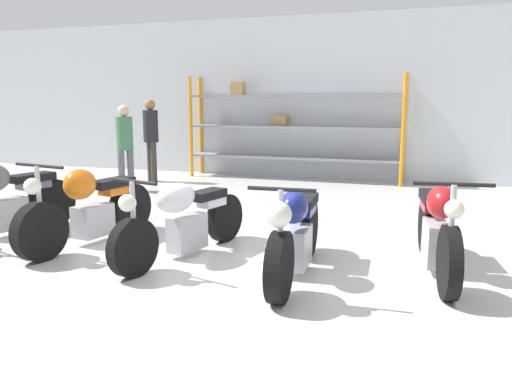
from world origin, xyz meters
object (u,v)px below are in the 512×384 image
(motorcycle_grey, at_px, (0,201))
(motorcycle_orange, at_px, (90,209))
(shelving_rack, at_px, (289,124))
(motorcycle_white, at_px, (184,219))
(motorcycle_blue, at_px, (295,233))
(person_browsing, at_px, (125,141))
(motorcycle_red, at_px, (437,229))
(person_near_rack, at_px, (151,133))

(motorcycle_grey, relative_size, motorcycle_orange, 1.01)
(motorcycle_orange, bearing_deg, shelving_rack, -178.82)
(shelving_rack, relative_size, motorcycle_white, 2.29)
(shelving_rack, xyz_separation_m, motorcycle_blue, (1.66, -6.18, -0.79))
(motorcycle_grey, bearing_deg, shelving_rack, 174.66)
(motorcycle_orange, height_order, person_browsing, person_browsing)
(motorcycle_red, distance_m, person_browsing, 6.48)
(motorcycle_white, bearing_deg, motorcycle_grey, -75.42)
(person_browsing, relative_size, person_near_rack, 0.93)
(motorcycle_red, bearing_deg, motorcycle_grey, -93.29)
(shelving_rack, xyz_separation_m, motorcycle_orange, (-0.98, -5.86, -0.78))
(motorcycle_white, relative_size, motorcycle_red, 1.01)
(motorcycle_grey, xyz_separation_m, motorcycle_blue, (3.91, -0.23, -0.03))
(motorcycle_blue, xyz_separation_m, person_browsing, (-4.29, 3.72, 0.53))
(motorcycle_white, bearing_deg, person_browsing, -125.05)
(motorcycle_grey, bearing_deg, motorcycle_orange, 109.43)
(motorcycle_blue, xyz_separation_m, person_near_rack, (-4.40, 4.91, 0.61))
(motorcycle_white, xyz_separation_m, motorcycle_red, (2.67, 0.34, 0.02))
(motorcycle_orange, xyz_separation_m, person_near_rack, (-1.76, 4.59, 0.61))
(motorcycle_grey, relative_size, person_near_rack, 1.17)
(motorcycle_grey, relative_size, motorcycle_white, 0.99)
(motorcycle_white, xyz_separation_m, person_browsing, (-2.96, 3.50, 0.54))
(motorcycle_grey, xyz_separation_m, motorcycle_white, (2.58, -0.01, -0.05))
(motorcycle_grey, height_order, motorcycle_blue, motorcycle_grey)
(motorcycle_grey, distance_m, motorcycle_orange, 1.28)
(person_near_rack, bearing_deg, motorcycle_white, 67.79)
(motorcycle_grey, bearing_deg, motorcycle_blue, 102.02)
(motorcycle_red, bearing_deg, motorcycle_white, -89.69)
(motorcycle_orange, xyz_separation_m, motorcycle_blue, (2.64, -0.32, -0.01))
(motorcycle_grey, bearing_deg, motorcycle_red, 108.97)
(motorcycle_blue, relative_size, person_browsing, 1.23)
(motorcycle_orange, height_order, person_near_rack, person_near_rack)
(motorcycle_red, height_order, person_near_rack, person_near_rack)
(shelving_rack, bearing_deg, person_near_rack, -155.13)
(motorcycle_grey, height_order, motorcycle_orange, motorcycle_grey)
(motorcycle_red, relative_size, person_near_rack, 1.16)
(shelving_rack, distance_m, motorcycle_grey, 6.41)
(motorcycle_blue, distance_m, motorcycle_red, 1.45)
(motorcycle_grey, distance_m, person_browsing, 3.55)
(motorcycle_blue, bearing_deg, person_near_rack, -140.31)
(motorcycle_white, relative_size, person_near_rack, 1.18)
(shelving_rack, xyz_separation_m, motorcycle_red, (3.00, -5.62, -0.78))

